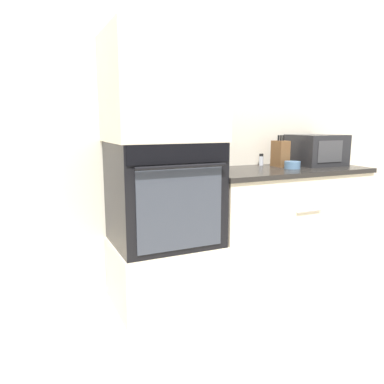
{
  "coord_description": "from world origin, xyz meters",
  "views": [
    {
      "loc": [
        -1.24,
        -2.07,
        1.26
      ],
      "look_at": [
        -0.18,
        0.21,
        0.8
      ],
      "focal_mm": 35.0,
      "sensor_mm": 36.0,
      "label": 1
    }
  ],
  "objects_px": {
    "microwave": "(316,150)",
    "knife_block": "(280,153)",
    "bowl": "(292,165)",
    "condiment_jar_near": "(261,160)",
    "condiment_jar_mid": "(225,165)",
    "wall_oven": "(164,193)"
  },
  "relations": [
    {
      "from": "microwave",
      "to": "knife_block",
      "type": "bearing_deg",
      "value": 174.53
    },
    {
      "from": "bowl",
      "to": "condiment_jar_near",
      "type": "distance_m",
      "value": 0.31
    },
    {
      "from": "condiment_jar_mid",
      "to": "microwave",
      "type": "bearing_deg",
      "value": -3.26
    },
    {
      "from": "wall_oven",
      "to": "condiment_jar_mid",
      "type": "distance_m",
      "value": 0.59
    },
    {
      "from": "microwave",
      "to": "condiment_jar_mid",
      "type": "bearing_deg",
      "value": 176.74
    },
    {
      "from": "microwave",
      "to": "knife_block",
      "type": "distance_m",
      "value": 0.35
    },
    {
      "from": "microwave",
      "to": "condiment_jar_near",
      "type": "distance_m",
      "value": 0.48
    },
    {
      "from": "microwave",
      "to": "condiment_jar_near",
      "type": "xyz_separation_m",
      "value": [
        -0.44,
        0.17,
        -0.08
      ]
    },
    {
      "from": "microwave",
      "to": "condiment_jar_near",
      "type": "bearing_deg",
      "value": 158.67
    },
    {
      "from": "condiment_jar_near",
      "to": "condiment_jar_mid",
      "type": "distance_m",
      "value": 0.44
    },
    {
      "from": "knife_block",
      "to": "condiment_jar_near",
      "type": "bearing_deg",
      "value": 122.7
    },
    {
      "from": "microwave",
      "to": "bowl",
      "type": "bearing_deg",
      "value": -160.67
    },
    {
      "from": "knife_block",
      "to": "condiment_jar_mid",
      "type": "height_order",
      "value": "knife_block"
    },
    {
      "from": "knife_block",
      "to": "bowl",
      "type": "relative_size",
      "value": 2.06
    },
    {
      "from": "condiment_jar_near",
      "to": "bowl",
      "type": "bearing_deg",
      "value": -73.39
    },
    {
      "from": "knife_block",
      "to": "bowl",
      "type": "bearing_deg",
      "value": -90.24
    },
    {
      "from": "microwave",
      "to": "condiment_jar_mid",
      "type": "height_order",
      "value": "microwave"
    },
    {
      "from": "condiment_jar_near",
      "to": "wall_oven",
      "type": "bearing_deg",
      "value": -165.78
    },
    {
      "from": "microwave",
      "to": "knife_block",
      "type": "xyz_separation_m",
      "value": [
        -0.35,
        0.03,
        -0.02
      ]
    },
    {
      "from": "knife_block",
      "to": "microwave",
      "type": "bearing_deg",
      "value": -5.47
    },
    {
      "from": "condiment_jar_near",
      "to": "microwave",
      "type": "bearing_deg",
      "value": -21.33
    },
    {
      "from": "bowl",
      "to": "wall_oven",
      "type": "bearing_deg",
      "value": 177.37
    }
  ]
}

